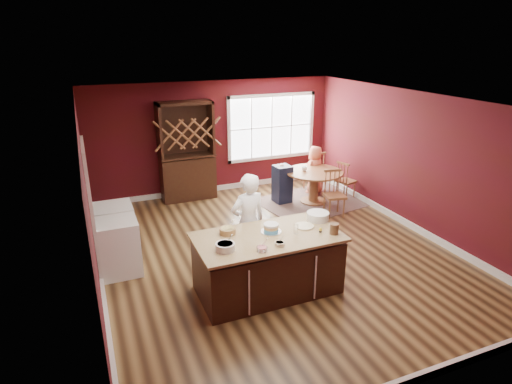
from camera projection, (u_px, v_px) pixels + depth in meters
room_shell at (275, 180)px, 7.31m from camera, size 7.00×7.00×7.00m
window at (271, 127)px, 10.80m from camera, size 2.36×0.10×1.66m
doorway at (92, 211)px, 6.88m from camera, size 0.08×1.26×2.13m
kitchen_island at (268, 265)px, 6.43m from camera, size 2.15×1.13×0.92m
dining_table at (314, 180)px, 9.86m from camera, size 1.31×1.31×0.75m
baker at (248, 223)px, 6.91m from camera, size 0.65×0.47×1.66m
layer_cake at (271, 228)px, 6.37m from camera, size 0.32×0.32×0.13m
bowl_blue at (225, 247)px, 5.82m from camera, size 0.27×0.27×0.10m
bowl_yellow at (228, 231)px, 6.31m from camera, size 0.24×0.24×0.09m
bowl_pink at (262, 249)px, 5.81m from camera, size 0.16×0.16×0.06m
bowl_olive at (280, 244)px, 5.96m from camera, size 0.14×0.14×0.05m
drinking_glass at (296, 229)px, 6.31m from camera, size 0.07×0.07×0.15m
dinner_plate at (304, 226)px, 6.56m from camera, size 0.30×0.30×0.02m
white_tub at (318, 216)px, 6.79m from camera, size 0.36×0.36×0.12m
stoneware_crock at (334, 229)px, 6.30m from camera, size 0.13×0.13×0.16m
toy_figurine at (320, 230)px, 6.36m from camera, size 0.05×0.05×0.08m
rug at (313, 202)px, 10.04m from camera, size 2.69×2.26×0.01m
chair_east at (346, 179)px, 10.16m from camera, size 0.47×0.48×0.92m
chair_south at (335, 194)px, 9.11m from camera, size 0.49×0.47×1.01m
chair_north at (314, 170)px, 10.68m from camera, size 0.50×0.48×1.01m
seated_woman at (315, 170)px, 10.41m from camera, size 0.69×0.60×1.19m
high_chair at (282, 183)px, 9.89m from camera, size 0.40×0.40×0.92m
toddler at (278, 168)px, 9.80m from camera, size 0.18×0.14×0.26m
table_plate at (328, 171)px, 9.80m from camera, size 0.20×0.20×0.02m
table_cup at (304, 169)px, 9.80m from camera, size 0.16×0.16×0.10m
hutch at (187, 152)px, 9.90m from camera, size 1.25×0.52×2.30m
washer at (119, 247)px, 6.91m from camera, size 0.63×0.61×0.92m
dryer at (115, 231)px, 7.47m from camera, size 0.65×0.63×0.94m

